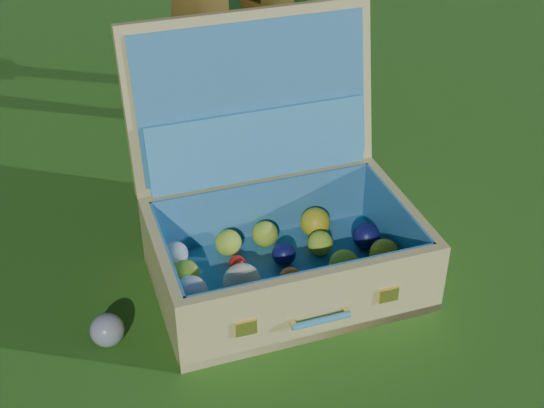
{
  "coord_description": "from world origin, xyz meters",
  "views": [
    {
      "loc": [
        -0.56,
        -1.1,
        1.05
      ],
      "look_at": [
        -0.01,
        0.09,
        0.16
      ],
      "focal_mm": 50.0,
      "sensor_mm": 36.0,
      "label": 1
    }
  ],
  "objects": [
    {
      "name": "ground",
      "position": [
        0.0,
        0.0,
        0.0
      ],
      "size": [
        60.0,
        60.0,
        0.0
      ],
      "primitive_type": "plane",
      "color": "#215114",
      "rests_on": "ground"
    },
    {
      "name": "stray_ball",
      "position": [
        -0.4,
        0.01,
        0.03
      ],
      "size": [
        0.07,
        0.07,
        0.07
      ],
      "primitive_type": "sphere",
      "color": "teal",
      "rests_on": "ground"
    },
    {
      "name": "suitcase",
      "position": [
        -0.0,
        0.09,
        0.15
      ],
      "size": [
        0.59,
        0.52,
        0.52
      ],
      "rotation": [
        0.0,
        0.0,
        -0.11
      ],
      "color": "tan",
      "rests_on": "ground"
    }
  ]
}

